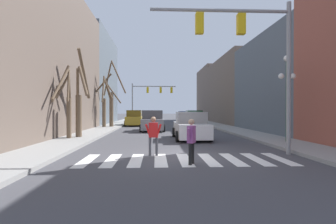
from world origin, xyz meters
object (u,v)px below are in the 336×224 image
at_px(traffic_signal_far, 149,94).
at_px(street_tree_left_near, 111,101).
at_px(car_parked_left_far, 184,117).
at_px(traffic_signal_near, 251,45).
at_px(car_parked_right_far, 134,119).
at_px(car_parked_right_near, 191,126).
at_px(car_driving_toward_lane, 153,121).
at_px(car_parked_left_mid, 194,118).
at_px(street_tree_right_far, 106,103).
at_px(street_tree_left_far, 80,99).
at_px(pedestrian_near_right_corner, 191,137).
at_px(street_tree_right_near, 66,101).
at_px(car_driving_away_lane, 140,116).
at_px(street_lamp_right_corner, 287,81).
at_px(pedestrian_on_left_sidewalk, 153,133).

distance_m(traffic_signal_far, street_tree_left_near, 11.61).
bearing_deg(car_parked_left_far, traffic_signal_near, 178.81).
height_order(traffic_signal_near, car_parked_right_far, traffic_signal_near).
bearing_deg(car_parked_right_near, car_parked_right_far, 18.28).
height_order(car_parked_left_far, car_parked_right_near, car_parked_right_near).
distance_m(car_driving_toward_lane, car_parked_left_far, 19.24).
bearing_deg(car_parked_left_mid, street_tree_right_far, 115.12).
distance_m(car_parked_left_far, street_tree_left_far, 26.61).
bearing_deg(car_parked_left_far, car_parked_right_near, 174.73).
xyz_separation_m(car_parked_right_near, pedestrian_near_right_corner, (-1.01, -7.65, 0.11)).
bearing_deg(traffic_signal_near, car_parked_left_mid, 88.14).
xyz_separation_m(car_parked_left_mid, street_tree_right_far, (-9.62, -4.51, 1.71)).
distance_m(traffic_signal_far, car_driving_toward_lane, 15.26).
bearing_deg(pedestrian_near_right_corner, street_tree_right_near, -110.69).
bearing_deg(street_tree_right_far, car_parked_right_near, -54.42).
relative_size(traffic_signal_far, street_tree_right_near, 1.45).
bearing_deg(car_driving_away_lane, car_parked_right_far, -179.97).
bearing_deg(traffic_signal_far, traffic_signal_near, -79.94).
height_order(traffic_signal_far, pedestrian_near_right_corner, traffic_signal_far).
xyz_separation_m(street_lamp_right_corner, pedestrian_on_left_sidewalk, (-7.15, -3.18, -2.49)).
relative_size(street_tree_left_near, street_tree_right_near, 1.54).
bearing_deg(street_lamp_right_corner, street_tree_right_near, 170.24).
relative_size(traffic_signal_far, street_lamp_right_corner, 1.38).
bearing_deg(street_lamp_right_corner, car_parked_right_far, 119.29).
relative_size(car_parked_left_far, street_tree_left_near, 0.66).
xyz_separation_m(car_parked_left_mid, pedestrian_near_right_corner, (-3.37, -22.33, 0.09)).
distance_m(traffic_signal_far, car_parked_left_far, 7.52).
height_order(pedestrian_on_left_sidewalk, street_tree_left_near, street_tree_left_near).
xyz_separation_m(car_parked_left_mid, car_parked_right_near, (-2.35, -14.67, -0.03)).
height_order(street_lamp_right_corner, street_tree_left_near, street_tree_left_near).
bearing_deg(car_parked_right_near, traffic_signal_far, 8.37).
xyz_separation_m(car_parked_right_far, pedestrian_near_right_corner, (3.70, -21.93, 0.07)).
bearing_deg(traffic_signal_far, pedestrian_on_left_sidewalk, -88.21).
bearing_deg(traffic_signal_far, car_parked_left_far, 34.21).
bearing_deg(street_tree_left_near, traffic_signal_far, 71.59).
xyz_separation_m(traffic_signal_far, car_driving_toward_lane, (0.68, -14.87, -3.37)).
bearing_deg(car_driving_away_lane, street_tree_right_far, 170.00).
bearing_deg(car_parked_left_far, car_driving_toward_lane, 165.40).
bearing_deg(car_parked_right_far, pedestrian_near_right_corner, -170.42).
distance_m(street_lamp_right_corner, car_driving_away_lane, 29.07).
bearing_deg(car_parked_left_far, car_parked_left_mid, -179.93).
distance_m(car_parked_left_far, car_driving_away_lane, 7.11).
xyz_separation_m(traffic_signal_far, car_parked_right_near, (3.18, -21.63, -3.41)).
distance_m(street_lamp_right_corner, pedestrian_on_left_sidewalk, 8.21).
xyz_separation_m(traffic_signal_near, car_parked_left_far, (0.65, 31.22, -3.78)).
relative_size(car_parked_right_near, street_tree_right_near, 1.04).
distance_m(car_parked_right_near, street_tree_right_near, 7.75).
xyz_separation_m(traffic_signal_near, street_lamp_right_corner, (3.13, 3.10, -1.13)).
xyz_separation_m(car_parked_right_far, street_tree_right_near, (-2.84, -14.88, 1.53)).
bearing_deg(street_tree_left_far, street_tree_right_near, -112.87).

